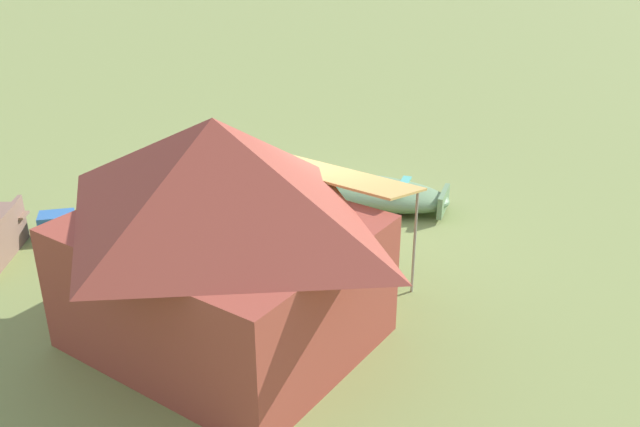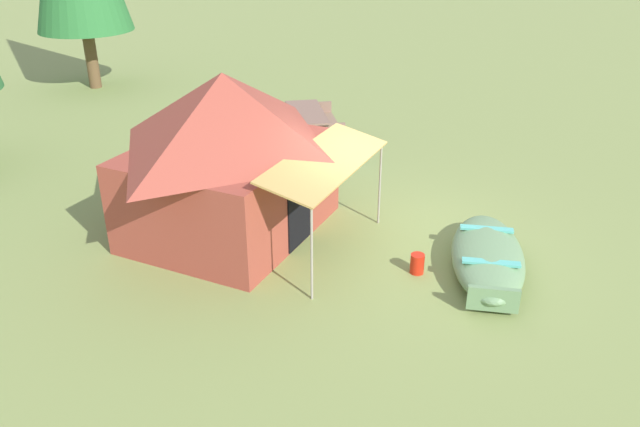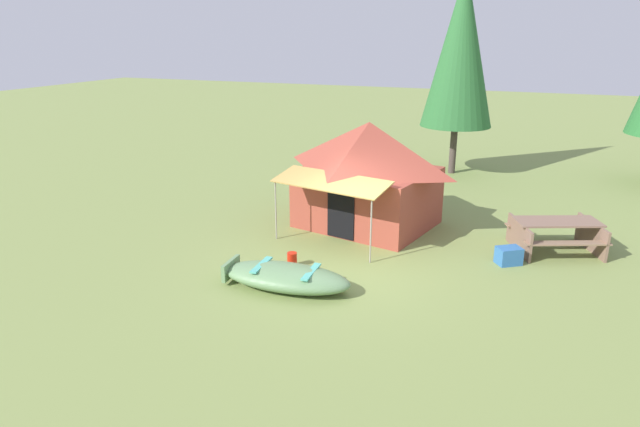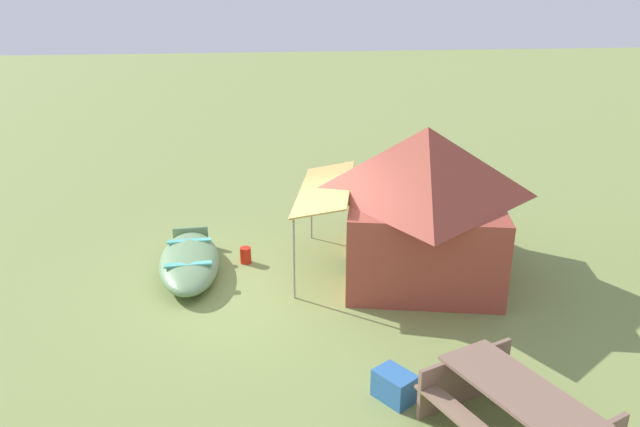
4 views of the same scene
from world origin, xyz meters
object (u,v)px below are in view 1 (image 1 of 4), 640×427
at_px(canvas_cabin_tent, 220,231).
at_px(cooler_box, 57,225).
at_px(fuel_can, 370,225).
at_px(beached_rowboat, 371,192).

height_order(canvas_cabin_tent, cooler_box, canvas_cabin_tent).
xyz_separation_m(cooler_box, fuel_can, (-4.41, -1.88, -0.04)).
bearing_deg(canvas_cabin_tent, fuel_can, -102.42).
distance_m(cooler_box, fuel_can, 4.80).
height_order(beached_rowboat, fuel_can, beached_rowboat).
xyz_separation_m(canvas_cabin_tent, fuel_can, (-0.72, -3.25, -1.27)).
relative_size(canvas_cabin_tent, fuel_can, 13.63).
bearing_deg(fuel_can, canvas_cabin_tent, 77.58).
distance_m(canvas_cabin_tent, cooler_box, 4.13).
bearing_deg(beached_rowboat, canvas_cabin_tent, 84.80).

